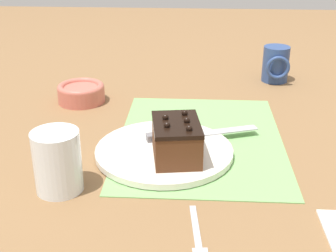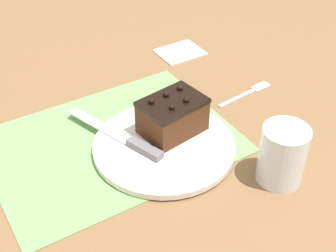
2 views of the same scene
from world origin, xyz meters
name	(u,v)px [view 1 (image 1 of 2)]	position (x,y,z in m)	size (l,w,h in m)	color
ground_plane	(201,140)	(0.00, 0.00, 0.00)	(3.00, 3.00, 0.00)	olive
placemat_woven	(201,139)	(0.00, 0.00, 0.00)	(0.46, 0.34, 0.00)	#7AB266
cake_plate	(164,151)	(0.08, -0.07, 0.01)	(0.27, 0.27, 0.01)	white
chocolate_cake	(176,140)	(0.11, -0.05, 0.05)	(0.13, 0.10, 0.08)	#512D19
serving_knife	(184,134)	(0.02, -0.03, 0.02)	(0.10, 0.23, 0.01)	slate
drinking_glass	(57,161)	(0.21, -0.24, 0.05)	(0.08, 0.08, 0.11)	white
small_bowl	(81,92)	(-0.20, -0.30, 0.02)	(0.12, 0.12, 0.05)	#C66656
coffee_mug	(276,64)	(-0.39, 0.21, 0.05)	(0.08, 0.07, 0.10)	navy
dessert_fork	(198,240)	(0.34, 0.00, 0.00)	(0.15, 0.03, 0.01)	#B7BABF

